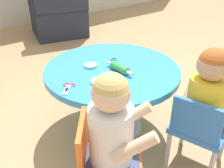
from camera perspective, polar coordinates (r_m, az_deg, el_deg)
The scene contains 13 objects.
ground_plane at distance 2.02m, azimuth 0.00°, elevation -9.32°, with size 10.00×10.00×0.00m, color tan.
craft_table at distance 1.80m, azimuth 0.00°, elevation 0.26°, with size 0.91×0.91×0.50m.
child_chair_left at distance 1.35m, azimuth -1.77°, elevation -16.30°, with size 0.42×0.42×0.54m.
seated_child_left at distance 1.19m, azimuth -0.00°, elevation -8.76°, with size 0.44×0.42×0.51m.
child_chair_right at distance 1.60m, azimuth 18.45°, elevation -9.20°, with size 0.38×0.38×0.54m.
seated_child_right at distance 1.51m, azimuth 20.28°, elevation -1.67°, with size 0.41×0.36×0.51m.
armchair_dark at distance 3.88m, azimuth -11.64°, elevation 14.87°, with size 0.85×0.87×0.85m.
rolling_pin at distance 1.69m, azimuth 1.70°, elevation 3.54°, with size 0.06×0.23×0.05m.
craft_scissors at distance 1.54m, azimuth -9.56°, elevation -0.63°, with size 0.13×0.13×0.01m.
playdough_blob_0 at distance 1.77m, azimuth -4.72°, elevation 4.07°, with size 0.09×0.09×0.02m, color #8CCCF2.
playdough_blob_1 at distance 1.57m, azimuth -2.72°, elevation 0.53°, with size 0.11×0.11×0.01m, color #8CCCF2.
cookie_cutter_0 at distance 1.86m, azimuth 0.40°, elevation 5.45°, with size 0.05×0.05×0.01m, color #3F99D8.
cookie_cutter_1 at distance 1.54m, azimuth 2.31°, elevation -0.05°, with size 0.07×0.07×0.01m, color orange.
Camera 1 is at (-0.94, -1.25, 1.28)m, focal length 41.69 mm.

